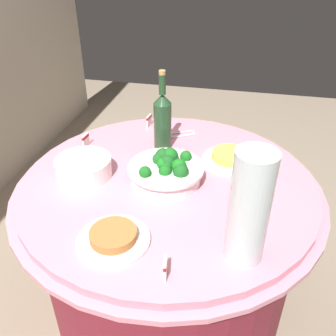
{
  "coord_description": "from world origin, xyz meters",
  "views": [
    {
      "loc": [
        -1.1,
        -0.24,
        1.51
      ],
      "look_at": [
        0.0,
        0.0,
        0.79
      ],
      "focal_mm": 38.73,
      "sensor_mm": 36.0,
      "label": 1
    }
  ],
  "objects_px": {
    "plate_stack": "(84,167)",
    "label_placard_rear": "(165,267)",
    "food_plate_peanuts": "(113,237)",
    "label_placard_front": "(86,140)",
    "broccoli_bowl": "(167,170)",
    "food_plate_fried_egg": "(230,157)",
    "serving_tongs": "(179,135)",
    "wine_bottle": "(163,120)",
    "decorative_fruit_vase": "(248,214)",
    "label_placard_mid": "(149,120)"
  },
  "relations": [
    {
      "from": "plate_stack",
      "to": "label_placard_mid",
      "type": "relative_size",
      "value": 3.82
    },
    {
      "from": "plate_stack",
      "to": "food_plate_peanuts",
      "type": "bearing_deg",
      "value": -143.87
    },
    {
      "from": "wine_bottle",
      "to": "food_plate_fried_egg",
      "type": "xyz_separation_m",
      "value": [
        -0.06,
        -0.29,
        -0.11
      ]
    },
    {
      "from": "food_plate_fried_egg",
      "to": "label_placard_mid",
      "type": "xyz_separation_m",
      "value": [
        0.24,
        0.4,
        0.01
      ]
    },
    {
      "from": "label_placard_mid",
      "to": "broccoli_bowl",
      "type": "bearing_deg",
      "value": -156.84
    },
    {
      "from": "food_plate_fried_egg",
      "to": "label_placard_rear",
      "type": "xyz_separation_m",
      "value": [
        -0.63,
        0.12,
        0.01
      ]
    },
    {
      "from": "label_placard_front",
      "to": "label_placard_rear",
      "type": "bearing_deg",
      "value": -141.46
    },
    {
      "from": "broccoli_bowl",
      "to": "label_placard_front",
      "type": "height_order",
      "value": "broccoli_bowl"
    },
    {
      "from": "food_plate_fried_egg",
      "to": "wine_bottle",
      "type": "bearing_deg",
      "value": 79.05
    },
    {
      "from": "label_placard_front",
      "to": "label_placard_mid",
      "type": "relative_size",
      "value": 1.0
    },
    {
      "from": "plate_stack",
      "to": "label_placard_rear",
      "type": "height_order",
      "value": "plate_stack"
    },
    {
      "from": "food_plate_fried_egg",
      "to": "label_placard_front",
      "type": "bearing_deg",
      "value": 90.97
    },
    {
      "from": "food_plate_peanuts",
      "to": "label_placard_mid",
      "type": "relative_size",
      "value": 4.0
    },
    {
      "from": "broccoli_bowl",
      "to": "label_placard_front",
      "type": "bearing_deg",
      "value": 65.72
    },
    {
      "from": "label_placard_rear",
      "to": "serving_tongs",
      "type": "bearing_deg",
      "value": 8.52
    },
    {
      "from": "food_plate_peanuts",
      "to": "food_plate_fried_egg",
      "type": "bearing_deg",
      "value": -29.3
    },
    {
      "from": "decorative_fruit_vase",
      "to": "label_placard_mid",
      "type": "height_order",
      "value": "decorative_fruit_vase"
    },
    {
      "from": "decorative_fruit_vase",
      "to": "label_placard_mid",
      "type": "xyz_separation_m",
      "value": [
        0.75,
        0.48,
        -0.12
      ]
    },
    {
      "from": "wine_bottle",
      "to": "label_placard_mid",
      "type": "bearing_deg",
      "value": 31.12
    },
    {
      "from": "broccoli_bowl",
      "to": "food_plate_fried_egg",
      "type": "height_order",
      "value": "broccoli_bowl"
    },
    {
      "from": "plate_stack",
      "to": "serving_tongs",
      "type": "xyz_separation_m",
      "value": [
        0.4,
        -0.29,
        -0.03
      ]
    },
    {
      "from": "plate_stack",
      "to": "food_plate_peanuts",
      "type": "xyz_separation_m",
      "value": [
        -0.32,
        -0.23,
        -0.02
      ]
    },
    {
      "from": "label_placard_mid",
      "to": "serving_tongs",
      "type": "bearing_deg",
      "value": -112.23
    },
    {
      "from": "food_plate_peanuts",
      "to": "label_placard_front",
      "type": "height_order",
      "value": "label_placard_front"
    },
    {
      "from": "broccoli_bowl",
      "to": "label_placard_mid",
      "type": "height_order",
      "value": "broccoli_bowl"
    },
    {
      "from": "food_plate_peanuts",
      "to": "food_plate_fried_egg",
      "type": "xyz_separation_m",
      "value": [
        0.54,
        -0.3,
        0.0
      ]
    },
    {
      "from": "plate_stack",
      "to": "decorative_fruit_vase",
      "type": "bearing_deg",
      "value": -115.35
    },
    {
      "from": "plate_stack",
      "to": "label_placard_rear",
      "type": "xyz_separation_m",
      "value": [
        -0.41,
        -0.41,
        -0.0
      ]
    },
    {
      "from": "label_placard_rear",
      "to": "plate_stack",
      "type": "bearing_deg",
      "value": 45.17
    },
    {
      "from": "serving_tongs",
      "to": "label_placard_mid",
      "type": "bearing_deg",
      "value": 67.77
    },
    {
      "from": "decorative_fruit_vase",
      "to": "label_placard_rear",
      "type": "bearing_deg",
      "value": 120.79
    },
    {
      "from": "wine_bottle",
      "to": "food_plate_fried_egg",
      "type": "distance_m",
      "value": 0.32
    },
    {
      "from": "food_plate_peanuts",
      "to": "label_placard_front",
      "type": "xyz_separation_m",
      "value": [
        0.53,
        0.32,
        0.02
      ]
    },
    {
      "from": "broccoli_bowl",
      "to": "food_plate_peanuts",
      "type": "bearing_deg",
      "value": 166.48
    },
    {
      "from": "decorative_fruit_vase",
      "to": "serving_tongs",
      "type": "height_order",
      "value": "decorative_fruit_vase"
    },
    {
      "from": "serving_tongs",
      "to": "food_plate_fried_egg",
      "type": "distance_m",
      "value": 0.3
    },
    {
      "from": "broccoli_bowl",
      "to": "plate_stack",
      "type": "xyz_separation_m",
      "value": [
        -0.03,
        0.31,
        -0.01
      ]
    },
    {
      "from": "food_plate_fried_egg",
      "to": "broccoli_bowl",
      "type": "bearing_deg",
      "value": 131.04
    },
    {
      "from": "plate_stack",
      "to": "label_placard_mid",
      "type": "height_order",
      "value": "plate_stack"
    },
    {
      "from": "broccoli_bowl",
      "to": "label_placard_rear",
      "type": "height_order",
      "value": "broccoli_bowl"
    },
    {
      "from": "food_plate_fried_egg",
      "to": "label_placard_front",
      "type": "distance_m",
      "value": 0.62
    },
    {
      "from": "decorative_fruit_vase",
      "to": "label_placard_front",
      "type": "height_order",
      "value": "decorative_fruit_vase"
    },
    {
      "from": "wine_bottle",
      "to": "label_placard_mid",
      "type": "relative_size",
      "value": 6.11
    },
    {
      "from": "broccoli_bowl",
      "to": "food_plate_fried_egg",
      "type": "distance_m",
      "value": 0.29
    },
    {
      "from": "broccoli_bowl",
      "to": "label_placard_mid",
      "type": "distance_m",
      "value": 0.47
    },
    {
      "from": "wine_bottle",
      "to": "serving_tongs",
      "type": "relative_size",
      "value": 2.09
    },
    {
      "from": "decorative_fruit_vase",
      "to": "label_placard_rear",
      "type": "relative_size",
      "value": 6.18
    },
    {
      "from": "food_plate_fried_egg",
      "to": "label_placard_mid",
      "type": "height_order",
      "value": "label_placard_mid"
    },
    {
      "from": "decorative_fruit_vase",
      "to": "label_placard_front",
      "type": "bearing_deg",
      "value": 54.11
    },
    {
      "from": "plate_stack",
      "to": "broccoli_bowl",
      "type": "bearing_deg",
      "value": -84.01
    }
  ]
}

